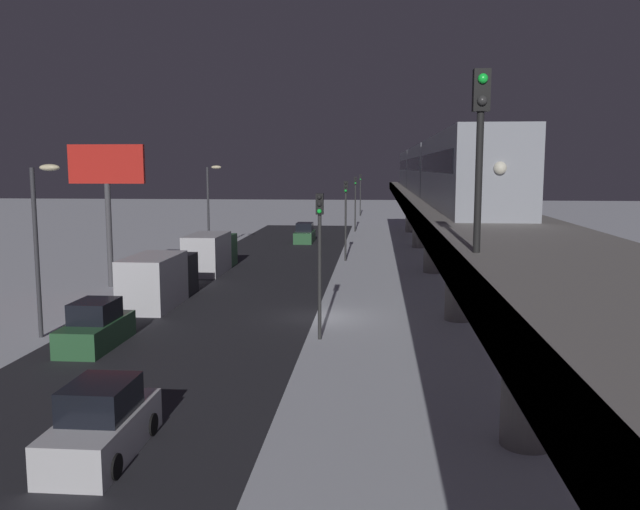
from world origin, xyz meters
name	(u,v)px	position (x,y,z in m)	size (l,w,h in m)	color
ground_plane	(317,317)	(0.00, 0.00, 0.00)	(240.00, 240.00, 0.00)	silver
avenue_asphalt	(208,315)	(5.59, 0.00, 0.00)	(11.00, 104.80, 0.01)	#28282D
elevated_railway	(459,222)	(-6.97, 0.00, 4.86)	(5.00, 104.80, 5.62)	gray
subway_train	(432,169)	(-7.06, -17.86, 7.40)	(2.94, 55.47, 3.40)	#999EA8
rail_signal	(480,129)	(-5.17, 17.70, 8.35)	(0.36, 0.41, 4.00)	black
sedan_white	(102,426)	(4.19, 16.55, 0.78)	(1.91, 4.30, 1.97)	silver
sedan_green	(96,328)	(8.79, 6.28, 0.80)	(1.80, 4.47, 1.97)	#2D6038
sedan_green_2	(305,234)	(4.19, -33.29, 0.80)	(1.80, 4.61, 1.97)	#2D6038
box_truck	(211,253)	(8.99, -14.13, 1.35)	(2.40, 7.40, 2.80)	#2D6038
delivery_van	(159,279)	(8.99, -2.63, 1.35)	(2.40, 7.40, 2.80)	black
traffic_light_near	(320,245)	(-0.51, 4.32, 4.20)	(0.32, 0.44, 6.40)	#2D2D2D
traffic_light_mid	(346,209)	(-0.51, -20.27, 4.20)	(0.32, 0.44, 6.40)	#2D2D2D
traffic_light_far	(355,196)	(-0.51, -44.87, 4.20)	(0.32, 0.44, 6.40)	#2D2D2D
traffic_light_distant	(360,189)	(-0.51, -69.46, 4.20)	(0.32, 0.44, 6.40)	#2D2D2D
commercial_billboard	(107,178)	(13.73, -7.42, 6.83)	(4.80, 0.36, 8.90)	#4C4C51
street_lamp_near	(40,230)	(11.66, 5.00, 4.81)	(1.35, 0.44, 7.65)	#38383D
street_lamp_far	(211,198)	(11.66, -25.00, 4.81)	(1.35, 0.44, 7.65)	#38383D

